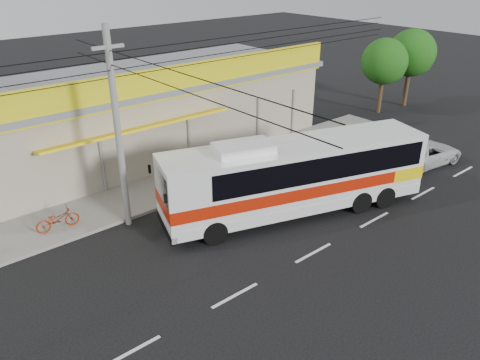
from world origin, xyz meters
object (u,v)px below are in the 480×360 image
object	(u,v)px
coach_bus	(300,172)
motorbike_red	(57,219)
white_car	(425,153)
utility_pole	(110,64)
tree_near	(386,63)
tree_far	(413,54)

from	to	relation	value
coach_bus	motorbike_red	xyz separation A→B (m)	(-9.06, 5.21, -1.36)
white_car	utility_pole	bearing A→B (deg)	80.98
tree_near	tree_far	xyz separation A→B (m)	(3.07, -0.22, 0.26)
utility_pole	tree_near	distance (m)	22.42
coach_bus	tree_far	bearing A→B (deg)	36.65
motorbike_red	tree_near	size ratio (longest dim) A/B	0.33
tree_near	utility_pole	bearing A→B (deg)	-173.38
white_car	tree_far	xyz separation A→B (m)	(9.23, 7.06, 3.28)
coach_bus	white_car	xyz separation A→B (m)	(9.41, -0.77, -1.34)
white_car	coach_bus	bearing A→B (deg)	92.87
motorbike_red	utility_pole	world-z (taller)	utility_pole
tree_near	tree_far	bearing A→B (deg)	-4.10
tree_near	white_car	bearing A→B (deg)	-130.23
motorbike_red	utility_pole	xyz separation A→B (m)	(2.59, -1.26, 6.31)
motorbike_red	white_car	world-z (taller)	white_car
coach_bus	motorbike_red	bearing A→B (deg)	168.09
utility_pole	tree_near	bearing A→B (deg)	6.62
coach_bus	motorbike_red	size ratio (longest dim) A/B	6.84
white_car	utility_pole	size ratio (longest dim) A/B	0.14
coach_bus	utility_pole	world-z (taller)	utility_pole
white_car	tree_far	bearing A→B (deg)	-45.05
white_car	utility_pole	xyz separation A→B (m)	(-15.88, 4.72, 6.29)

